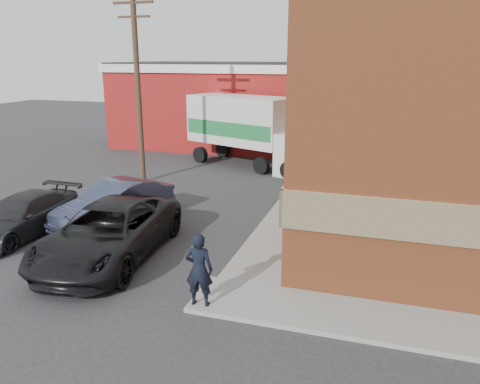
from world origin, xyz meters
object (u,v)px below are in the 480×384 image
Objects in this scene: warehouse at (239,104)px; man at (199,270)px; sedan at (115,204)px; suv_b at (22,216)px; suv_a at (109,232)px; box_truck at (251,127)px; utility_pole at (138,84)px.

man is at bearing -74.90° from warehouse.
sedan is 1.01× the size of suv_b.
warehouse is 18.91m from suv_b.
warehouse reaches higher than man.
sedan is 3.13m from suv_b.
man reaches higher than suv_a.
warehouse is 2.69× the size of suv_a.
man is at bearing -57.16° from box_truck.
utility_pole is 7.35m from sedan.
utility_pole is 8.71m from suv_b.
sedan is at bearing -80.13° from box_truck.
suv_b is (-2.52, -1.86, -0.10)m from sedan.
utility_pole is at bearing -110.39° from box_truck.
warehouse is 8.78× the size of man.
sedan is at bearing -49.38° from man.
utility_pole is at bearing 87.92° from suv_b.
warehouse is at bearing 82.23° from utility_pole.
utility_pole is 1.11× the size of box_truck.
utility_pole is at bearing -62.90° from man.
box_truck reaches higher than suv_b.
warehouse reaches higher than box_truck.
sedan is at bearing 37.69° from suv_b.
suv_a reaches higher than suv_b.
suv_b is 0.58× the size of box_truck.
sedan is (-5.23, 4.66, -0.26)m from man.
box_truck is (4.20, 4.72, -2.52)m from utility_pole.
suv_a is (1.46, -2.67, 0.06)m from sedan.
utility_pole is at bearing 125.45° from sedan.
suv_a is 1.29× the size of suv_b.
man is at bearing -32.79° from suv_a.
suv_b is (-3.98, 0.81, -0.16)m from suv_a.
utility_pole is 13.30m from man.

